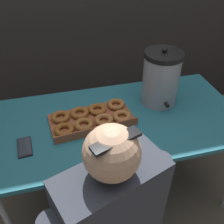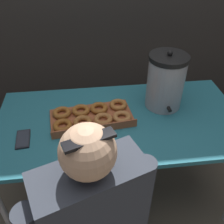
{
  "view_description": "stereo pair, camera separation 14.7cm",
  "coord_description": "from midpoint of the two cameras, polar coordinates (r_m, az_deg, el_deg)",
  "views": [
    {
      "loc": [
        -0.33,
        -1.12,
        1.68
      ],
      "look_at": [
        -0.05,
        0.0,
        0.77
      ],
      "focal_mm": 40.0,
      "sensor_mm": 36.0,
      "label": 1
    },
    {
      "loc": [
        -0.19,
        -1.15,
        1.68
      ],
      "look_at": [
        -0.05,
        0.0,
        0.77
      ],
      "focal_mm": 40.0,
      "sensor_mm": 36.0,
      "label": 2
    }
  ],
  "objects": [
    {
      "name": "cell_phone",
      "position": [
        1.44,
        -16.94,
        -6.05
      ],
      "size": [
        0.09,
        0.15,
        0.01
      ],
      "rotation": [
        0.0,
        0.0,
        0.09
      ],
      "color": "black",
      "rests_on": "folding_table"
    },
    {
      "name": "folding_table",
      "position": [
        1.55,
        4.64,
        -2.97
      ],
      "size": [
        1.5,
        0.75,
        0.71
      ],
      "color": "#236675",
      "rests_on": "ground"
    },
    {
      "name": "ground_plane",
      "position": [
        2.05,
        3.66,
        -17.23
      ],
      "size": [
        12.0,
        12.0,
        0.0
      ],
      "primitive_type": "plane",
      "color": "brown"
    },
    {
      "name": "donut_box",
      "position": [
        1.5,
        -1.88,
        -1.1
      ],
      "size": [
        0.52,
        0.31,
        0.05
      ],
      "rotation": [
        0.0,
        0.0,
        0.11
      ],
      "color": "brown",
      "rests_on": "folding_table"
    },
    {
      "name": "coffee_urn",
      "position": [
        1.59,
        14.79,
        6.7
      ],
      "size": [
        0.23,
        0.27,
        0.38
      ],
      "color": "#939399",
      "rests_on": "folding_table"
    }
  ]
}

